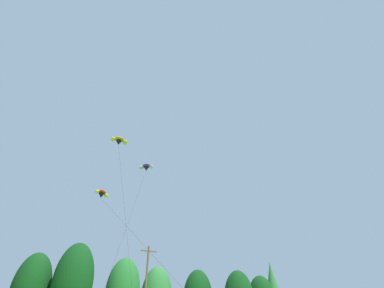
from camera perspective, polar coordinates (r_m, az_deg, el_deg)
The scene contains 4 objects.
treeline_tree_f at distance 49.02m, azimuth -22.29°, elevation -23.80°, with size 5.61×5.61×14.11m.
parafoil_kite_high_purple at distance 47.59m, azimuth -8.93°, elevation -4.54°, with size 8.24×18.38×23.91m.
parafoil_kite_mid_orange at distance 42.72m, azimuth -14.07°, elevation 0.58°, with size 2.78×14.28×24.34m.
parafoil_kite_far_red_yellow at distance 39.91m, azimuth -17.20°, elevation -9.31°, with size 10.78×15.22×16.48m.
Camera 1 is at (-7.50, 2.16, 2.04)m, focal length 27.31 mm.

